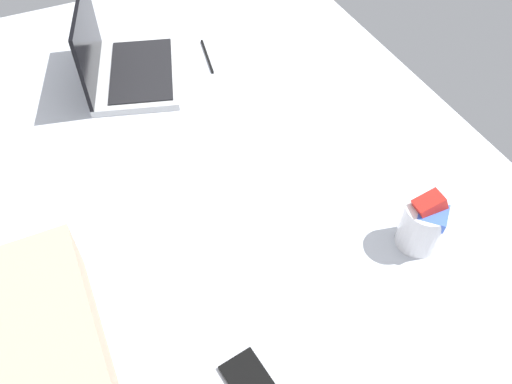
% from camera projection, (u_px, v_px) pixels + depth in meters
% --- Properties ---
extents(bed_mattress, '(1.80, 1.40, 0.18)m').
position_uv_depth(bed_mattress, '(199.00, 193.00, 1.30)').
color(bed_mattress, '#B7BCC6').
rests_on(bed_mattress, ground).
extents(laptop, '(0.38, 0.32, 0.23)m').
position_uv_depth(laptop, '(124.00, 65.00, 1.43)').
color(laptop, '#B7BABC').
rests_on(laptop, bed_mattress).
extents(snack_cup, '(0.10, 0.09, 0.15)m').
position_uv_depth(snack_cup, '(423.00, 223.00, 1.05)').
color(snack_cup, silver).
rests_on(snack_cup, bed_mattress).
extents(charger_cable, '(0.17, 0.04, 0.01)m').
position_uv_depth(charger_cable, '(207.00, 56.00, 1.53)').
color(charger_cable, black).
rests_on(charger_cable, bed_mattress).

